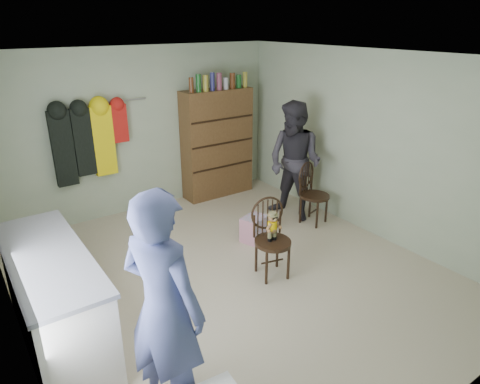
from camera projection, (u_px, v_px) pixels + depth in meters
ground_plane at (232, 275)px, 5.10m from camera, size 5.00×5.00×0.00m
room_walls at (206, 137)px, 4.92m from camera, size 5.00×5.00×5.00m
counter at (55, 299)px, 3.89m from camera, size 0.64×1.86×0.94m
chair_front at (271, 233)px, 4.95m from camera, size 0.51×0.51×0.95m
chair_far at (312, 191)px, 6.29m from camera, size 0.50×0.50×0.92m
striped_bag at (254, 229)px, 5.86m from camera, size 0.40×0.35×0.35m
person_left at (164, 309)px, 3.03m from camera, size 0.69×0.80×1.86m
person_right at (295, 162)px, 6.29m from camera, size 0.87×1.01×1.78m
dresser at (217, 143)px, 7.17m from camera, size 1.20×0.39×2.08m
coat_rack at (88, 141)px, 6.00m from camera, size 1.42×0.12×1.09m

